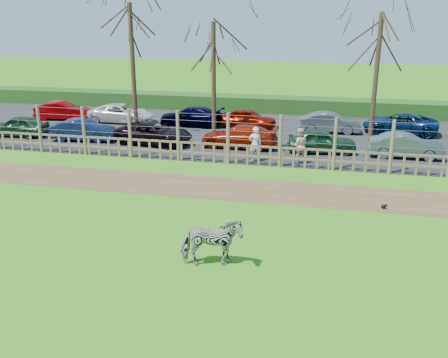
% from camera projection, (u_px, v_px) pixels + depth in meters
% --- Properties ---
extents(ground, '(120.00, 120.00, 0.00)m').
position_uv_depth(ground, '(179.00, 231.00, 16.84)').
color(ground, '#53A52C').
rests_on(ground, ground).
extents(dirt_strip, '(34.00, 2.80, 0.01)m').
position_uv_depth(dirt_strip, '(211.00, 187.00, 21.01)').
color(dirt_strip, brown).
rests_on(dirt_strip, ground).
extents(asphalt, '(44.00, 13.00, 0.04)m').
position_uv_depth(asphalt, '(250.00, 133.00, 30.26)').
color(asphalt, '#232326').
rests_on(asphalt, ground).
extents(hedge, '(46.00, 2.00, 1.10)m').
position_uv_depth(hedge, '(266.00, 104.00, 36.57)').
color(hedge, '#1E4716').
rests_on(hedge, ground).
extents(fence, '(30.16, 0.16, 2.50)m').
position_uv_depth(fence, '(228.00, 148.00, 23.99)').
color(fence, brown).
rests_on(fence, ground).
extents(tree_left, '(4.80, 4.80, 7.88)m').
position_uv_depth(tree_left, '(131.00, 38.00, 27.92)').
color(tree_left, '#3D2B1E').
rests_on(tree_left, ground).
extents(tree_mid, '(4.80, 4.80, 6.83)m').
position_uv_depth(tree_mid, '(214.00, 52.00, 28.18)').
color(tree_mid, '#3D2B1E').
rests_on(tree_mid, ground).
extents(tree_right, '(4.80, 4.80, 7.35)m').
position_uv_depth(tree_right, '(379.00, 46.00, 26.71)').
color(tree_right, '#3D2B1E').
rests_on(tree_right, ground).
extents(zebra, '(1.93, 1.25, 1.50)m').
position_uv_depth(zebra, '(211.00, 243.00, 14.29)').
color(zebra, gray).
rests_on(zebra, ground).
extents(visitor_a, '(0.72, 0.57, 1.72)m').
position_uv_depth(visitor_a, '(255.00, 144.00, 24.24)').
color(visitor_a, silver).
rests_on(visitor_a, asphalt).
extents(visitor_b, '(0.97, 0.83, 1.72)m').
position_uv_depth(visitor_b, '(299.00, 146.00, 23.99)').
color(visitor_b, beige).
rests_on(visitor_b, asphalt).
extents(crow, '(0.24, 0.17, 0.19)m').
position_uv_depth(crow, '(384.00, 206.00, 18.70)').
color(crow, black).
rests_on(crow, ground).
extents(car_0, '(3.59, 1.60, 1.20)m').
position_uv_depth(car_0, '(18.00, 126.00, 29.28)').
color(car_0, '#1F4329').
rests_on(car_0, asphalt).
extents(car_1, '(3.74, 1.59, 1.20)m').
position_uv_depth(car_1, '(83.00, 130.00, 28.27)').
color(car_1, '#101C4F').
rests_on(car_1, asphalt).
extents(car_2, '(4.54, 2.54, 1.20)m').
position_uv_depth(car_2, '(154.00, 133.00, 27.54)').
color(car_2, black).
rests_on(car_2, asphalt).
extents(car_3, '(4.19, 1.81, 1.20)m').
position_uv_depth(car_3, '(239.00, 136.00, 26.84)').
color(car_3, '#911706').
rests_on(car_3, asphalt).
extents(car_4, '(3.68, 1.88, 1.20)m').
position_uv_depth(car_4, '(322.00, 141.00, 25.85)').
color(car_4, '#1A4929').
rests_on(car_4, asphalt).
extents(car_5, '(3.65, 1.28, 1.20)m').
position_uv_depth(car_5, '(406.00, 146.00, 24.98)').
color(car_5, '#4E6262').
rests_on(car_5, asphalt).
extents(car_7, '(3.78, 1.73, 1.20)m').
position_uv_depth(car_7, '(62.00, 111.00, 33.74)').
color(car_7, '#910206').
rests_on(car_7, asphalt).
extents(car_8, '(4.33, 2.02, 1.20)m').
position_uv_depth(car_8, '(122.00, 113.00, 32.90)').
color(car_8, silver).
rests_on(car_8, asphalt).
extents(car_9, '(4.30, 2.13, 1.20)m').
position_uv_depth(car_9, '(191.00, 116.00, 32.01)').
color(car_9, black).
rests_on(car_9, asphalt).
extents(car_10, '(3.66, 1.79, 1.20)m').
position_uv_depth(car_10, '(248.00, 119.00, 31.27)').
color(car_10, '#910C01').
rests_on(car_10, asphalt).
extents(car_11, '(3.70, 1.45, 1.20)m').
position_uv_depth(car_11, '(330.00, 123.00, 30.14)').
color(car_11, '#4F555C').
rests_on(car_11, asphalt).
extents(car_12, '(4.53, 2.51, 1.20)m').
position_uv_depth(car_12, '(400.00, 124.00, 29.86)').
color(car_12, '#0B2350').
rests_on(car_12, asphalt).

